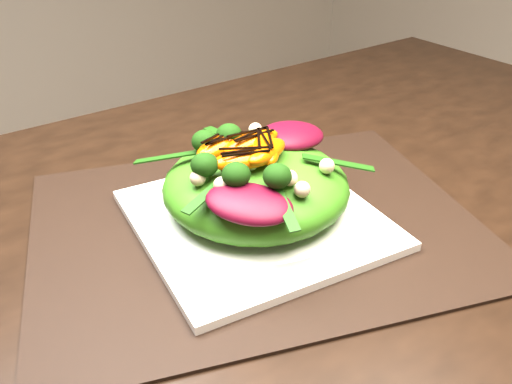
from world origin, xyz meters
TOP-DOWN VIEW (x-y plane):
  - dining_table at (0.00, 0.00)m, footprint 1.60×0.90m
  - placemat at (0.02, 0.02)m, footprint 0.60×0.52m
  - plate_base at (0.02, 0.02)m, footprint 0.29×0.29m
  - salad_bowl at (0.02, 0.02)m, footprint 0.26×0.26m
  - lettuce_mound at (0.02, 0.02)m, footprint 0.27×0.27m
  - radicchio_leaf at (0.08, 0.04)m, footprint 0.09×0.06m
  - orange_segment at (0.02, 0.04)m, footprint 0.08×0.06m
  - broccoli_floret at (-0.04, 0.05)m, footprint 0.05×0.05m
  - macadamia_nut at (0.04, -0.02)m, footprint 0.02×0.02m
  - balsamic_drizzle at (0.02, 0.04)m, footprint 0.04×0.03m

SIDE VIEW (x-z plane):
  - dining_table at x=0.00m, z-range 0.35..1.10m
  - placemat at x=0.02m, z-range 0.75..0.75m
  - plate_base at x=0.02m, z-range 0.75..0.76m
  - salad_bowl at x=0.02m, z-range 0.76..0.78m
  - lettuce_mound at x=0.02m, z-range 0.77..0.84m
  - radicchio_leaf at x=0.08m, z-range 0.83..0.85m
  - macadamia_nut at x=0.04m, z-range 0.84..0.85m
  - orange_segment at x=0.02m, z-range 0.84..0.86m
  - broccoli_floret at x=-0.04m, z-range 0.83..0.87m
  - balsamic_drizzle at x=0.02m, z-range 0.86..0.86m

